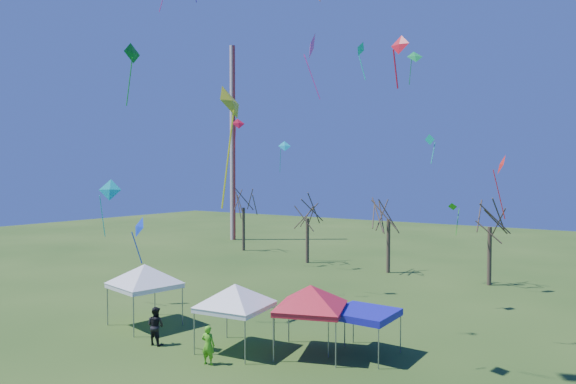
{
  "coord_description": "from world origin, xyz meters",
  "views": [
    {
      "loc": [
        15.16,
        -16.92,
        8.51
      ],
      "look_at": [
        1.65,
        3.0,
        7.67
      ],
      "focal_mm": 32.0,
      "sensor_mm": 36.0,
      "label": 1
    }
  ],
  "objects_px": {
    "tree_3": "(490,206)",
    "person_dark": "(156,326)",
    "tent_blue": "(365,314)",
    "person_green": "(208,345)",
    "tree_2": "(389,200)",
    "tent_white_mid": "(235,288)",
    "radio_mast": "(233,143)",
    "tree_1": "(307,203)",
    "tent_white_west": "(145,268)",
    "tent_red": "(311,290)",
    "tree_0": "(243,192)"
  },
  "relations": [
    {
      "from": "tree_3",
      "to": "person_dark",
      "type": "bearing_deg",
      "value": -113.99
    },
    {
      "from": "tent_blue",
      "to": "person_green",
      "type": "relative_size",
      "value": 1.54
    },
    {
      "from": "tree_2",
      "to": "tree_3",
      "type": "height_order",
      "value": "tree_2"
    },
    {
      "from": "tent_blue",
      "to": "person_green",
      "type": "bearing_deg",
      "value": -136.49
    },
    {
      "from": "tree_2",
      "to": "tent_white_mid",
      "type": "distance_m",
      "value": 22.74
    },
    {
      "from": "person_green",
      "to": "radio_mast",
      "type": "bearing_deg",
      "value": -64.15
    },
    {
      "from": "tree_2",
      "to": "person_dark",
      "type": "height_order",
      "value": "tree_2"
    },
    {
      "from": "tent_white_mid",
      "to": "tent_blue",
      "type": "height_order",
      "value": "tent_white_mid"
    },
    {
      "from": "radio_mast",
      "to": "tree_2",
      "type": "distance_m",
      "value": 28.08
    },
    {
      "from": "tent_white_mid",
      "to": "tent_blue",
      "type": "distance_m",
      "value": 6.3
    },
    {
      "from": "tree_1",
      "to": "person_dark",
      "type": "distance_m",
      "value": 25.57
    },
    {
      "from": "tent_white_west",
      "to": "person_dark",
      "type": "relative_size",
      "value": 2.34
    },
    {
      "from": "tree_3",
      "to": "person_green",
      "type": "relative_size",
      "value": 4.52
    },
    {
      "from": "radio_mast",
      "to": "person_green",
      "type": "distance_m",
      "value": 45.38
    },
    {
      "from": "tree_2",
      "to": "tent_white_west",
      "type": "height_order",
      "value": "tree_2"
    },
    {
      "from": "tree_2",
      "to": "tent_red",
      "type": "relative_size",
      "value": 2.02
    },
    {
      "from": "tree_1",
      "to": "person_green",
      "type": "distance_m",
      "value": 27.31
    },
    {
      "from": "tent_white_mid",
      "to": "person_green",
      "type": "bearing_deg",
      "value": -84.52
    },
    {
      "from": "tent_red",
      "to": "tent_blue",
      "type": "height_order",
      "value": "tent_red"
    },
    {
      "from": "tent_white_west",
      "to": "person_green",
      "type": "bearing_deg",
      "value": -18.88
    },
    {
      "from": "tree_2",
      "to": "tree_3",
      "type": "xyz_separation_m",
      "value": [
        8.4,
        -0.33,
        -0.21
      ]
    },
    {
      "from": "tree_3",
      "to": "tent_blue",
      "type": "distance_m",
      "value": 19.68
    },
    {
      "from": "radio_mast",
      "to": "tree_0",
      "type": "relative_size",
      "value": 2.96
    },
    {
      "from": "person_green",
      "to": "tent_red",
      "type": "bearing_deg",
      "value": -142.79
    },
    {
      "from": "radio_mast",
      "to": "tent_white_west",
      "type": "height_order",
      "value": "radio_mast"
    },
    {
      "from": "tree_1",
      "to": "tree_3",
      "type": "xyz_separation_m",
      "value": [
        16.8,
        -0.6,
        0.29
      ]
    },
    {
      "from": "radio_mast",
      "to": "person_green",
      "type": "relative_size",
      "value": 14.28
    },
    {
      "from": "person_dark",
      "to": "tree_0",
      "type": "bearing_deg",
      "value": -65.68
    },
    {
      "from": "tree_3",
      "to": "person_green",
      "type": "xyz_separation_m",
      "value": [
        -6.54,
        -24.22,
        -5.2
      ]
    },
    {
      "from": "tree_3",
      "to": "tree_2",
      "type": "bearing_deg",
      "value": 177.73
    },
    {
      "from": "tree_2",
      "to": "tent_white_west",
      "type": "distance_m",
      "value": 22.95
    },
    {
      "from": "tent_blue",
      "to": "tree_2",
      "type": "bearing_deg",
      "value": 110.09
    },
    {
      "from": "tree_2",
      "to": "person_green",
      "type": "bearing_deg",
      "value": -85.67
    },
    {
      "from": "tree_2",
      "to": "radio_mast",
      "type": "bearing_deg",
      "value": 159.43
    },
    {
      "from": "tent_white_mid",
      "to": "tent_red",
      "type": "xyz_separation_m",
      "value": [
        3.3,
        1.59,
        0.06
      ]
    },
    {
      "from": "radio_mast",
      "to": "tree_3",
      "type": "relative_size",
      "value": 3.16
    },
    {
      "from": "tent_red",
      "to": "person_green",
      "type": "relative_size",
      "value": 2.32
    },
    {
      "from": "tree_1",
      "to": "person_green",
      "type": "xyz_separation_m",
      "value": [
        10.26,
        -24.83,
        -4.92
      ]
    },
    {
      "from": "tree_0",
      "to": "person_green",
      "type": "xyz_separation_m",
      "value": [
        20.34,
        -27.56,
        -5.61
      ]
    },
    {
      "from": "tent_white_mid",
      "to": "person_dark",
      "type": "bearing_deg",
      "value": -157.05
    },
    {
      "from": "radio_mast",
      "to": "tree_1",
      "type": "xyz_separation_m",
      "value": [
        17.23,
        -9.35,
        -6.71
      ]
    },
    {
      "from": "tree_0",
      "to": "person_green",
      "type": "bearing_deg",
      "value": -53.58
    },
    {
      "from": "tent_white_west",
      "to": "tent_white_mid",
      "type": "height_order",
      "value": "tent_white_west"
    },
    {
      "from": "person_dark",
      "to": "person_green",
      "type": "height_order",
      "value": "person_dark"
    },
    {
      "from": "radio_mast",
      "to": "tent_white_mid",
      "type": "height_order",
      "value": "radio_mast"
    },
    {
      "from": "tent_white_mid",
      "to": "tent_red",
      "type": "distance_m",
      "value": 3.66
    },
    {
      "from": "person_dark",
      "to": "radio_mast",
      "type": "bearing_deg",
      "value": -61.9
    },
    {
      "from": "radio_mast",
      "to": "person_green",
      "type": "bearing_deg",
      "value": -51.19
    },
    {
      "from": "tent_white_mid",
      "to": "person_green",
      "type": "relative_size",
      "value": 2.39
    },
    {
      "from": "tree_1",
      "to": "tree_3",
      "type": "bearing_deg",
      "value": -2.06
    }
  ]
}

